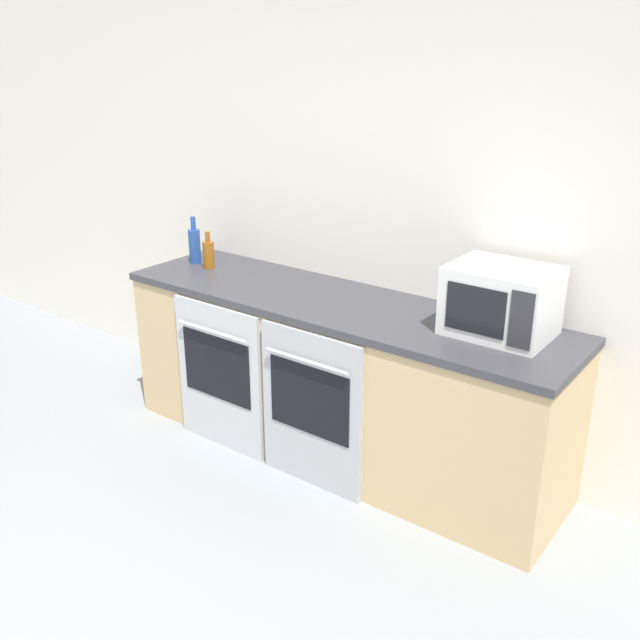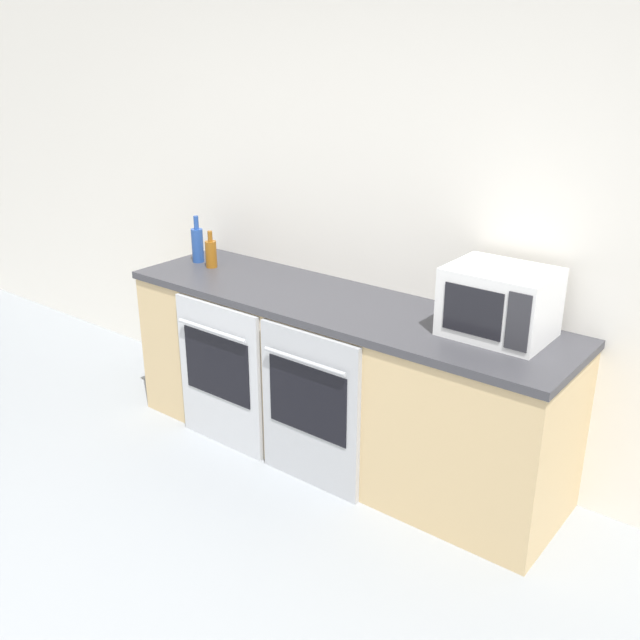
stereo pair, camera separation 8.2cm
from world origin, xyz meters
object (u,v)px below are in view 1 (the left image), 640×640
oven_left (219,376)px  oven_right (311,410)px  bottle_amber (209,254)px  bottle_blue (195,245)px  microwave (501,301)px

oven_left → oven_right: size_ratio=1.00×
oven_right → bottle_amber: bottle_amber is taller
oven_left → bottle_amber: bearing=137.8°
oven_right → bottle_blue: 1.36m
oven_left → microwave: bearing=16.7°
oven_right → bottle_amber: 1.21m
oven_right → bottle_amber: size_ratio=3.81×
oven_left → bottle_blue: (-0.54, 0.38, 0.57)m
bottle_amber → microwave: bearing=2.0°
bottle_blue → bottle_amber: size_ratio=1.29×
bottle_blue → bottle_amber: (0.14, -0.03, -0.02)m
microwave → oven_left: bearing=-163.3°
bottle_blue → microwave: bearing=1.0°
oven_right → microwave: size_ratio=1.82×
oven_left → bottle_amber: size_ratio=3.81×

